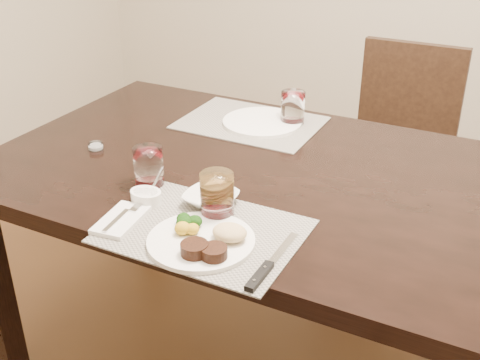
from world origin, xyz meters
The scene contains 14 objects.
dining_table centered at (0.00, 0.00, 0.67)m, with size 2.00×1.00×0.75m.
chair_far centered at (0.00, 0.93, 0.50)m, with size 0.42×0.42×0.90m.
placemat_near centered at (-0.18, -0.37, 0.75)m, with size 0.46×0.34×0.00m, color gray.
placemat_far centered at (-0.38, 0.30, 0.75)m, with size 0.46×0.34×0.00m, color gray.
dinner_plate centered at (-0.14, -0.43, 0.77)m, with size 0.25×0.25×0.04m.
napkin_fork centered at (-0.38, -0.43, 0.76)m, with size 0.10×0.16×0.02m.
steak_knife centered at (0.02, -0.46, 0.76)m, with size 0.02×0.25×0.01m.
cracker_bowl centered at (-0.22, -0.26, 0.77)m, with size 0.14×0.14×0.06m.
sauce_ramekin centered at (-0.38, -0.32, 0.77)m, with size 0.08×0.13×0.07m.
wine_glass_near centered at (-0.18, -0.30, 0.81)m, with size 0.08×0.08×0.12m.
far_plate centered at (-0.34, 0.30, 0.76)m, with size 0.27×0.27×0.01m, color white.
wine_glass_far centered at (-0.25, 0.35, 0.80)m, with size 0.08×0.08×0.11m.
wine_glass_side centered at (-0.43, -0.23, 0.80)m, with size 0.08×0.08×0.11m.
salt_cellar centered at (-0.71, -0.11, 0.76)m, with size 0.04×0.04×0.02m.
Camera 1 is at (0.46, -1.42, 1.52)m, focal length 45.00 mm.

